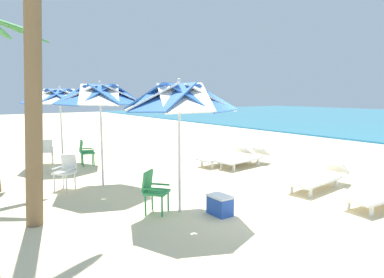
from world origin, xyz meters
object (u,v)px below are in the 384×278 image
(plastic_chair_0, at_px, (154,189))
(sun_lounger_3, at_px, (225,156))
(beach_umbrella_0, at_px, (179,98))
(palm_tree_1, at_px, (31,8))
(plastic_chair_1, at_px, (66,170))
(beach_umbrella_1, at_px, (100,96))
(cooler_box, at_px, (220,205))
(sun_lounger_1, at_px, (319,178))
(sun_lounger_2, at_px, (244,158))
(plastic_chair_2, at_px, (46,150))
(beach_umbrella_2, at_px, (60,97))
(plastic_chair_3, at_px, (85,151))

(plastic_chair_0, relative_size, sun_lounger_3, 0.40)
(beach_umbrella_0, xyz_separation_m, palm_tree_1, (-0.98, -2.40, 1.56))
(plastic_chair_1, bearing_deg, plastic_chair_0, 18.20)
(beach_umbrella_1, height_order, cooler_box, beach_umbrella_1)
(beach_umbrella_0, bearing_deg, plastic_chair_1, -156.30)
(sun_lounger_1, xyz_separation_m, sun_lounger_2, (-3.09, 0.38, 0.00))
(beach_umbrella_0, bearing_deg, plastic_chair_2, -171.18)
(plastic_chair_0, height_order, beach_umbrella_2, beach_umbrella_2)
(beach_umbrella_0, relative_size, sun_lounger_3, 1.23)
(plastic_chair_1, xyz_separation_m, palm_tree_1, (2.15, -1.02, 3.37))
(plastic_chair_0, relative_size, plastic_chair_3, 1.00)
(beach_umbrella_2, distance_m, cooler_box, 7.27)
(beach_umbrella_0, xyz_separation_m, sun_lounger_1, (0.56, 3.88, -2.03))
(beach_umbrella_0, distance_m, beach_umbrella_2, 6.31)
(beach_umbrella_2, bearing_deg, beach_umbrella_0, 5.63)
(beach_umbrella_2, height_order, palm_tree_1, palm_tree_1)
(plastic_chair_1, bearing_deg, palm_tree_1, -25.40)
(plastic_chair_1, bearing_deg, plastic_chair_3, 152.24)
(plastic_chair_1, relative_size, plastic_chair_3, 1.00)
(plastic_chair_2, xyz_separation_m, cooler_box, (7.28, 1.62, -0.30))
(sun_lounger_2, height_order, palm_tree_1, palm_tree_1)
(beach_umbrella_0, distance_m, plastic_chair_1, 3.88)
(beach_umbrella_0, height_order, plastic_chair_2, beach_umbrella_0)
(sun_lounger_2, relative_size, sun_lounger_3, 1.01)
(sun_lounger_2, bearing_deg, cooler_box, -49.78)
(plastic_chair_0, xyz_separation_m, sun_lounger_3, (-2.89, 4.39, -0.22))
(beach_umbrella_1, relative_size, sun_lounger_1, 1.24)
(beach_umbrella_1, bearing_deg, plastic_chair_2, -172.61)
(plastic_chair_0, bearing_deg, plastic_chair_3, 175.76)
(sun_lounger_2, bearing_deg, plastic_chair_1, -96.09)
(beach_umbrella_0, xyz_separation_m, cooler_box, (0.58, 0.58, -2.11))
(beach_umbrella_0, xyz_separation_m, sun_lounger_3, (-3.17, 3.96, -2.03))
(sun_lounger_3, distance_m, cooler_box, 5.04)
(beach_umbrella_1, xyz_separation_m, plastic_chair_1, (-0.32, -0.84, -1.86))
(plastic_chair_2, bearing_deg, cooler_box, 12.59)
(plastic_chair_1, relative_size, sun_lounger_1, 0.39)
(beach_umbrella_2, xyz_separation_m, plastic_chair_2, (-0.42, -0.42, -1.80))
(plastic_chair_0, distance_m, plastic_chair_3, 5.40)
(plastic_chair_1, height_order, sun_lounger_1, plastic_chair_1)
(plastic_chair_1, xyz_separation_m, plastic_chair_3, (-2.54, 1.34, 0.00))
(sun_lounger_3, bearing_deg, beach_umbrella_2, -124.19)
(beach_umbrella_0, xyz_separation_m, sun_lounger_2, (-2.53, 4.26, -2.03))
(plastic_chair_3, bearing_deg, cooler_box, 5.70)
(beach_umbrella_2, xyz_separation_m, sun_lounger_1, (6.84, 4.50, -2.02))
(plastic_chair_1, relative_size, sun_lounger_3, 0.40)
(sun_lounger_2, relative_size, cooler_box, 4.42)
(plastic_chair_0, height_order, plastic_chair_2, same)
(beach_umbrella_1, height_order, sun_lounger_3, beach_umbrella_1)
(beach_umbrella_0, xyz_separation_m, plastic_chair_0, (-0.29, -0.44, -1.82))
(plastic_chair_0, height_order, plastic_chair_3, same)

